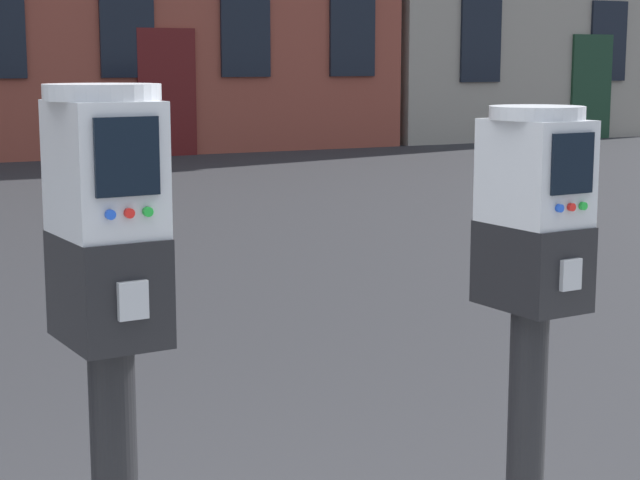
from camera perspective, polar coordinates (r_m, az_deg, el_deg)
parking_meter_near_kerb at (r=2.07m, az=-11.16°, el=-3.67°), size 0.23×0.26×1.36m
parking_meter_twin_adjacent at (r=2.52m, az=11.21°, el=-2.22°), size 0.23×0.26×1.31m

